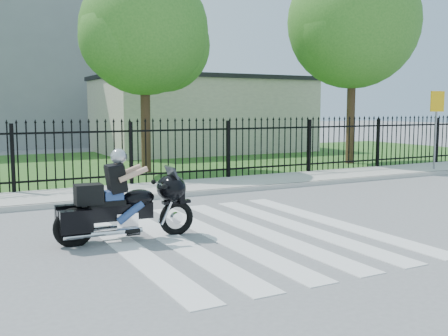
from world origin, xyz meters
name	(u,v)px	position (x,y,z in m)	size (l,w,h in m)	color
ground	(242,235)	(0.00, 0.00, 0.00)	(120.00, 120.00, 0.00)	slate
crosswalk	(242,234)	(0.00, 0.00, 0.01)	(5.00, 5.50, 0.01)	silver
sidewalk	(144,191)	(0.00, 5.00, 0.06)	(40.00, 2.00, 0.12)	#ADAAA3
curb	(158,197)	(0.00, 4.00, 0.06)	(40.00, 0.12, 0.12)	#ADAAA3
grass_strip	(81,166)	(0.00, 12.00, 0.01)	(40.00, 12.00, 0.02)	#28521C
iron_fence	(131,155)	(0.00, 6.00, 0.90)	(26.00, 0.04, 1.80)	black
tree_mid	(144,31)	(1.50, 9.00, 4.67)	(4.20, 4.20, 6.78)	#382316
tree_right	(353,23)	(9.50, 8.00, 5.39)	(5.00, 5.00, 7.90)	#382316
building_low	(203,116)	(7.00, 16.00, 1.75)	(10.00, 6.00, 3.50)	beige
building_low_roof	(203,79)	(7.00, 16.00, 3.60)	(10.20, 6.20, 0.20)	black
motorcycle_rider	(122,202)	(-1.93, 0.57, 0.64)	(2.36, 0.76, 1.56)	black
traffic_sign	(437,114)	(10.13, 4.50, 1.98)	(0.57, 0.11, 2.61)	gray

